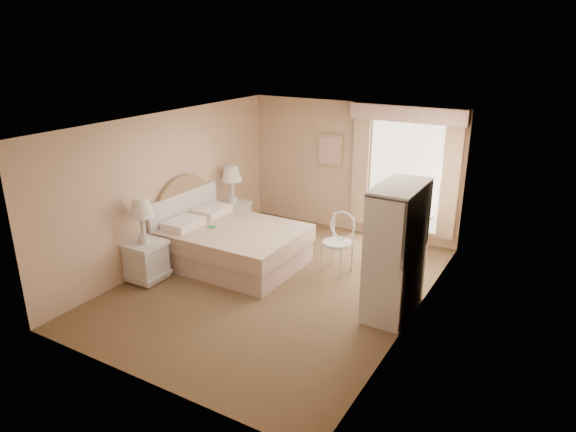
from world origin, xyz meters
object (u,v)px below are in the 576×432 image
Objects in this scene: armoire at (396,261)px; nightstand_near at (145,251)px; round_table at (414,225)px; cafe_chair at (339,237)px; nightstand_far at (233,209)px; bed at (229,243)px.

nightstand_near is at bearing -164.44° from armoire.
round_table is 1.65m from cafe_chair.
nightstand_far is 1.95× the size of round_table.
nightstand_near is at bearing -121.52° from bed.
bed is at bearing 176.84° from armoire.
bed is at bearing -139.79° from round_table.
bed is at bearing -57.14° from nightstand_far.
bed is 1.85m from cafe_chair.
armoire is (3.65, -1.28, 0.26)m from nightstand_far.
nightstand_near is 2.30m from nightstand_far.
nightstand_far is 2.48m from cafe_chair.
cafe_chair is (-0.78, -1.44, 0.12)m from round_table.
round_table is at bearing 100.70° from armoire.
nightstand_near is at bearing -90.00° from nightstand_far.
armoire is (1.21, -0.83, 0.19)m from cafe_chair.
round_table is at bearing 17.13° from nightstand_far.
round_table is 2.33m from armoire.
round_table is 0.37× the size of armoire.
bed is 1.18× the size of armoire.
round_table is at bearing 40.21° from bed.
bed is at bearing 58.48° from nightstand_near.
cafe_chair is at bearing 145.60° from armoire.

